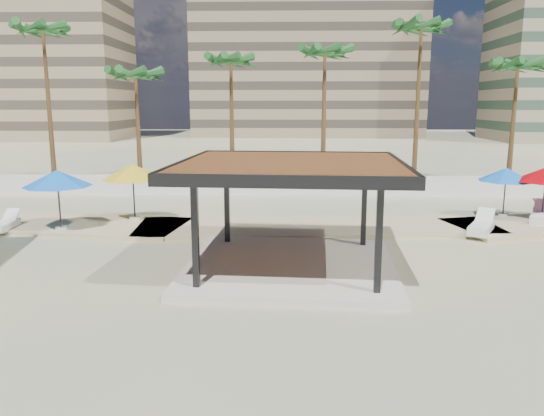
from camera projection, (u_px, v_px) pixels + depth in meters
The scene contains 18 objects.
ground at pixel (267, 279), 17.01m from camera, with size 200.00×200.00×0.00m, color #CABC85.
promenade at pixel (316, 224), 24.47m from camera, with size 44.45×7.97×0.24m.
boundary_wall at pixel (276, 185), 32.59m from camera, with size 56.00×0.30×1.20m, color silver.
building_west at pixel (12, 39), 81.89m from camera, with size 34.00×16.00×32.40m.
building_mid at pixel (307, 52), 90.64m from camera, with size 38.00×16.00×30.40m.
pavilion_central at pixel (291, 205), 17.61m from camera, with size 7.72×7.72×3.69m.
umbrella_b at pixel (133, 172), 24.50m from camera, with size 3.78×3.78×2.60m.
umbrella_d at pixel (506, 175), 25.31m from camera, with size 2.98×2.98×2.33m.
umbrella_f at pixel (57, 179), 22.49m from camera, with size 3.82×3.82×2.58m.
lounger_a at pixel (5, 225), 22.99m from camera, with size 0.74×1.95×0.73m.
lounger_b at pixel (481, 227), 22.43m from camera, with size 1.75×2.33×0.86m.
lounger_d at pixel (540, 216), 24.52m from camera, with size 1.74×2.34×0.86m.
palm_b at pixel (43, 37), 33.88m from camera, with size 3.00×3.00×11.00m.
palm_c at pixel (136, 79), 33.64m from camera, with size 3.00×3.00×8.18m.
palm_d at pixel (231, 65), 34.10m from camera, with size 3.00×3.00×9.09m.
palm_e at pixel (325, 57), 33.36m from camera, with size 3.00×3.00×9.56m.
palm_f at pixel (421, 34), 33.12m from camera, with size 3.00×3.00×11.06m.
palm_g at pixel (518, 70), 32.99m from camera, with size 3.00×3.00×8.69m.
Camera 1 is at (0.63, -16.24, 5.52)m, focal length 35.00 mm.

